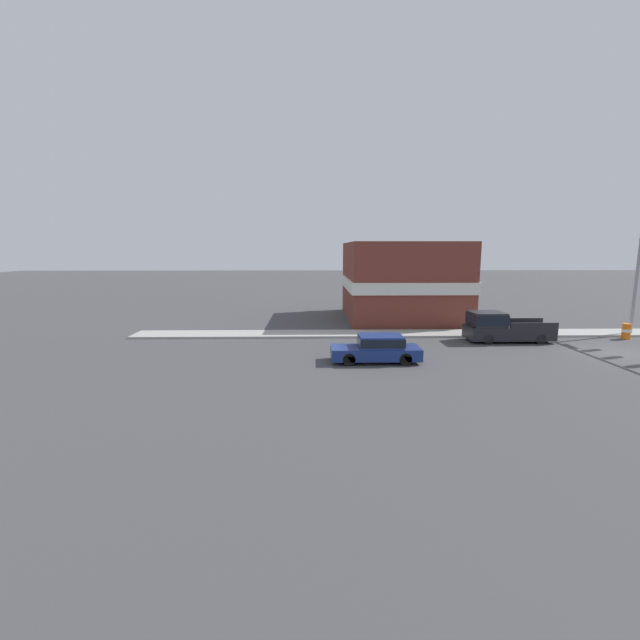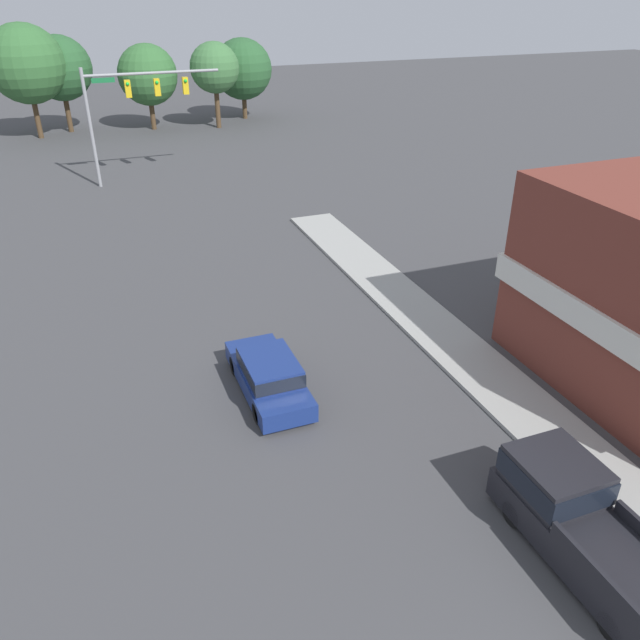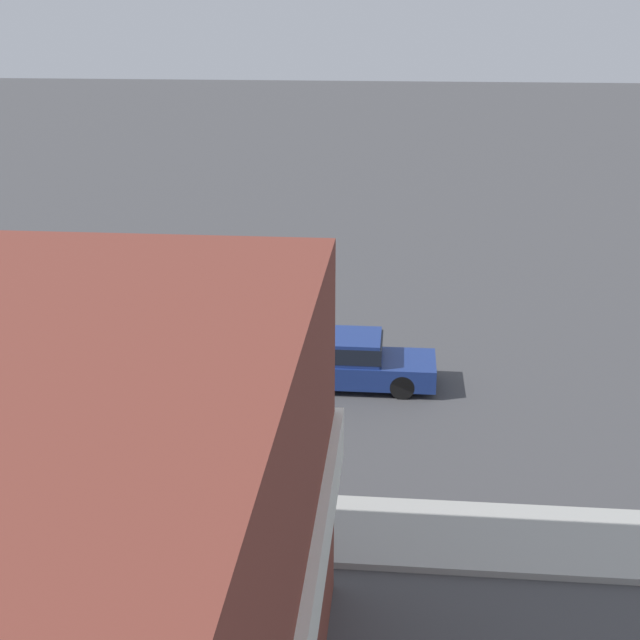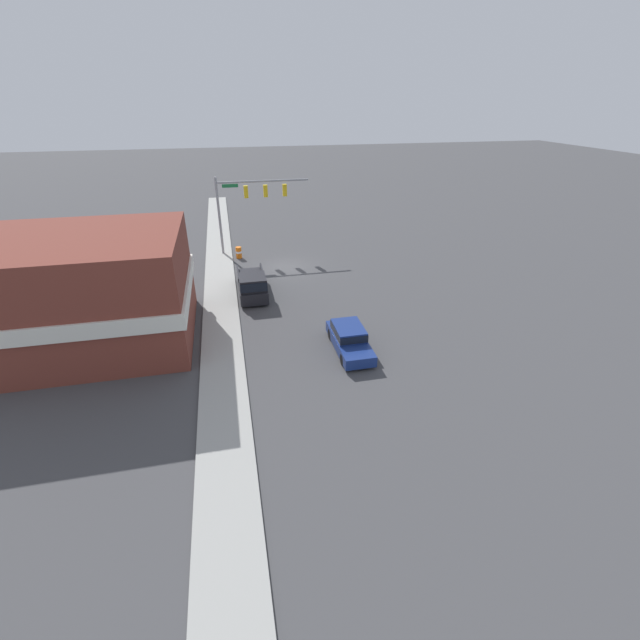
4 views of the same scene
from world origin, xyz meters
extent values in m
cylinder|color=gray|center=(-5.16, 40.93, 3.70)|extent=(0.22, 0.22, 7.40)
cylinder|color=gray|center=(-0.91, 40.93, 6.90)|extent=(8.48, 0.18, 0.18)
cube|color=gold|center=(-2.53, 40.93, 6.03)|extent=(0.36, 0.36, 1.05)
sphere|color=green|center=(-2.53, 40.73, 6.35)|extent=(0.22, 0.22, 0.22)
cube|color=gold|center=(-0.71, 40.93, 6.03)|extent=(0.36, 0.36, 1.05)
sphere|color=green|center=(-0.71, 40.73, 6.35)|extent=(0.22, 0.22, 0.22)
cube|color=gold|center=(1.11, 40.93, 6.03)|extent=(0.36, 0.36, 1.05)
sphere|color=green|center=(1.11, 40.73, 6.35)|extent=(0.22, 0.22, 0.22)
cube|color=#196B38|center=(-3.96, 40.93, 6.61)|extent=(1.40, 0.04, 0.30)
cylinder|color=black|center=(-2.39, 15.77, 0.33)|extent=(0.22, 0.66, 0.66)
cylinder|color=black|center=(-0.84, 15.77, 0.33)|extent=(0.22, 0.66, 0.66)
cylinder|color=black|center=(-2.39, 12.85, 0.33)|extent=(0.22, 0.66, 0.66)
cylinder|color=black|center=(-0.84, 12.85, 0.33)|extent=(0.22, 0.66, 0.66)
cube|color=navy|center=(-1.62, 14.31, 0.50)|extent=(1.77, 4.70, 0.63)
cube|color=navy|center=(-1.62, 14.03, 1.12)|extent=(1.63, 2.26, 0.63)
cube|color=black|center=(-1.62, 14.03, 1.12)|extent=(1.64, 2.35, 0.44)
cylinder|color=black|center=(2.45, 6.56, 0.33)|extent=(0.22, 0.66, 0.66)
cylinder|color=black|center=(4.19, 6.56, 0.33)|extent=(0.22, 0.66, 0.66)
cylinder|color=black|center=(2.45, 3.22, 0.33)|extent=(0.22, 0.66, 0.66)
cube|color=black|center=(3.32, 4.89, 0.61)|extent=(1.96, 5.39, 0.85)
cube|color=black|center=(3.32, 6.36, 1.48)|extent=(1.87, 2.05, 0.91)
cube|color=black|center=(3.32, 6.36, 1.48)|extent=(1.89, 2.13, 0.63)
cube|color=black|center=(2.40, 3.72, 1.21)|extent=(0.12, 3.04, 0.35)
cylinder|color=#4C3823|center=(-8.93, 57.90, 1.57)|extent=(0.44, 0.44, 3.15)
sphere|color=#336633|center=(-8.93, 57.90, 6.01)|extent=(6.35, 6.35, 6.35)
cylinder|color=#4C3823|center=(-6.40, 59.68, 1.47)|extent=(0.44, 0.44, 2.94)
sphere|color=#28562D|center=(-6.40, 59.68, 5.38)|extent=(5.43, 5.43, 5.43)
cylinder|color=#4C3823|center=(0.76, 58.04, 1.18)|extent=(0.44, 0.44, 2.36)
sphere|color=#336633|center=(0.76, 58.04, 4.71)|extent=(5.22, 5.22, 5.22)
cylinder|color=#4C3823|center=(6.49, 56.59, 1.62)|extent=(0.44, 0.44, 3.25)
sphere|color=#3D703D|center=(6.49, 56.59, 5.22)|extent=(4.39, 4.39, 4.39)
cylinder|color=#4C3823|center=(9.93, 60.00, 1.03)|extent=(0.44, 0.44, 2.06)
sphere|color=#28562D|center=(9.93, 60.00, 4.58)|extent=(5.61, 5.61, 5.61)
camera|label=1|loc=(-23.67, 17.69, 5.90)|focal=24.00mm
camera|label=2|loc=(-6.20, -2.30, 12.11)|focal=35.00mm
camera|label=3|loc=(20.96, 15.62, 10.03)|focal=50.00mm
camera|label=4|loc=(4.68, 34.89, 13.27)|focal=24.00mm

